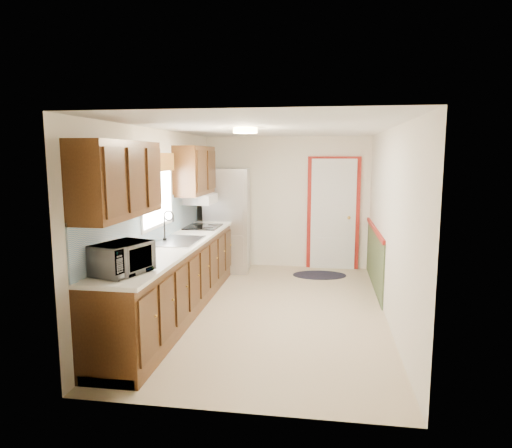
% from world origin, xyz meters
% --- Properties ---
extents(room_shell, '(3.20, 5.20, 2.52)m').
position_xyz_m(room_shell, '(0.00, 0.00, 1.20)').
color(room_shell, tan).
rests_on(room_shell, ground).
extents(kitchen_run, '(0.63, 4.00, 2.20)m').
position_xyz_m(kitchen_run, '(-1.24, -0.29, 0.81)').
color(kitchen_run, '#3C210D').
rests_on(kitchen_run, ground).
extents(back_wall_trim, '(1.12, 2.30, 2.08)m').
position_xyz_m(back_wall_trim, '(0.99, 2.21, 0.89)').
color(back_wall_trim, maroon).
rests_on(back_wall_trim, ground).
extents(ceiling_fixture, '(0.30, 0.30, 0.06)m').
position_xyz_m(ceiling_fixture, '(-0.30, -0.20, 2.36)').
color(ceiling_fixture, '#FFD88C').
rests_on(ceiling_fixture, room_shell).
extents(microwave, '(0.45, 0.61, 0.37)m').
position_xyz_m(microwave, '(-1.20, -1.86, 1.12)').
color(microwave, white).
rests_on(microwave, kitchen_run).
extents(refrigerator, '(0.82, 0.80, 1.83)m').
position_xyz_m(refrigerator, '(-1.02, 2.05, 0.91)').
color(refrigerator, '#B7B7BC').
rests_on(refrigerator, ground).
extents(rug, '(0.98, 0.69, 0.01)m').
position_xyz_m(rug, '(0.63, 1.90, 0.01)').
color(rug, black).
rests_on(rug, ground).
extents(cooktop, '(0.51, 0.61, 0.02)m').
position_xyz_m(cooktop, '(-1.19, 1.01, 0.95)').
color(cooktop, black).
rests_on(cooktop, kitchen_run).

